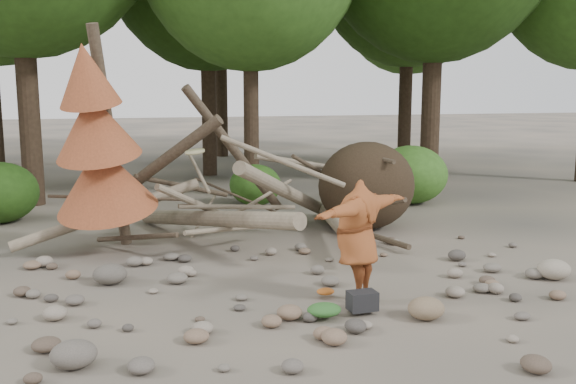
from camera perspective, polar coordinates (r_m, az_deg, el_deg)
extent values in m
plane|color=#514C44|center=(9.91, 2.23, -9.39)|extent=(120.00, 120.00, 0.00)
ellipsoid|color=#332619|center=(14.49, 7.01, 0.56)|extent=(2.20, 1.87, 1.98)
cylinder|color=gray|center=(13.05, -6.83, -2.36)|extent=(2.61, 5.11, 1.08)
cylinder|color=gray|center=(13.83, 0.23, -0.16)|extent=(3.18, 3.71, 1.90)
cylinder|color=brown|center=(13.69, -12.43, 1.64)|extent=(3.08, 1.91, 2.49)
cylinder|color=gray|center=(13.52, 4.29, -2.78)|extent=(1.13, 4.98, 0.43)
cylinder|color=brown|center=(14.05, -4.76, 3.66)|extent=(2.39, 1.03, 2.89)
cylinder|color=gray|center=(13.19, -15.66, -1.86)|extent=(3.71, 0.86, 1.20)
cylinder|color=#4C3F30|center=(12.79, -13.35, -3.94)|extent=(1.52, 1.70, 0.49)
cylinder|color=gray|center=(13.90, -2.37, -0.54)|extent=(1.57, 0.85, 0.69)
cylinder|color=#4C3F30|center=(14.74, 3.26, 1.59)|extent=(1.92, 1.25, 1.10)
cylinder|color=gray|center=(13.36, -8.07, 2.01)|extent=(0.37, 1.42, 0.85)
cylinder|color=#4C3F30|center=(13.50, 7.12, -3.72)|extent=(0.79, 2.54, 0.12)
cylinder|color=gray|center=(12.52, -5.51, -3.30)|extent=(1.78, 1.11, 0.29)
cylinder|color=#4C3F30|center=(12.79, -15.52, 4.60)|extent=(0.67, 1.13, 4.35)
cone|color=brown|center=(12.56, -16.10, 1.28)|extent=(2.06, 2.13, 1.86)
cone|color=brown|center=(12.26, -16.81, 5.76)|extent=(1.71, 1.78, 1.65)
cone|color=brown|center=(12.06, -17.49, 9.95)|extent=(1.23, 1.30, 1.41)
cylinder|color=#38281C|center=(18.63, -22.40, 12.64)|extent=(0.56, 0.56, 8.96)
cylinder|color=#38281C|center=(18.56, -3.33, 10.52)|extent=(0.44, 0.44, 7.14)
cylinder|color=#38281C|center=(21.23, 12.80, 13.28)|extent=(0.60, 0.60, 9.45)
cylinder|color=#38281C|center=(23.42, -7.14, 11.92)|extent=(0.52, 0.52, 8.54)
cylinder|color=#38281C|center=(25.21, 10.47, 11.17)|extent=(0.50, 0.50, 8.12)
cylinder|color=#38281C|center=(29.87, -5.98, 11.57)|extent=(0.54, 0.54, 8.75)
cylinder|color=#38281C|center=(32.09, 10.54, 10.49)|extent=(0.46, 0.46, 7.84)
ellipsoid|color=#305E1B|center=(17.34, -2.93, 0.63)|extent=(1.40, 1.40, 1.12)
ellipsoid|color=#3B6F22|center=(17.93, 10.86, 1.53)|extent=(2.00, 2.00, 1.60)
imported|color=brown|center=(9.53, 6.21, -4.16)|extent=(2.14, 1.70, 1.77)
cylinder|color=#8A8157|center=(8.59, -8.28, 3.57)|extent=(0.28, 0.28, 0.09)
cube|color=black|center=(9.26, 6.61, -9.93)|extent=(0.42, 0.29, 0.27)
ellipsoid|color=#2A5C24|center=(9.02, 3.23, -10.71)|extent=(0.48, 0.40, 0.18)
ellipsoid|color=#B75B1F|center=(9.91, 3.35, -9.09)|extent=(0.28, 0.23, 0.10)
ellipsoid|color=#605950|center=(7.94, -18.52, -13.52)|extent=(0.53, 0.48, 0.32)
ellipsoid|color=#7D674E|center=(9.20, 12.18, -10.08)|extent=(0.52, 0.47, 0.31)
ellipsoid|color=gray|center=(11.66, 22.55, -6.37)|extent=(0.56, 0.50, 0.33)
ellipsoid|color=#575149|center=(10.92, -15.55, -7.04)|extent=(0.55, 0.50, 0.33)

